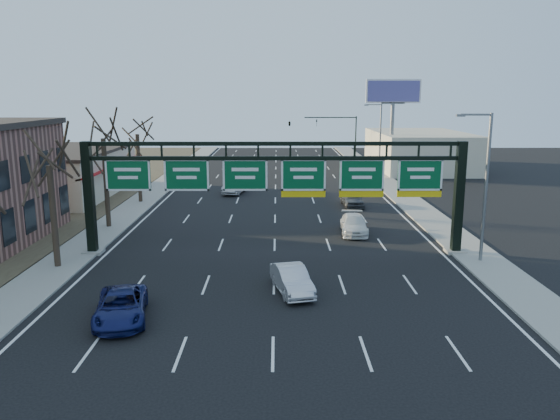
{
  "coord_description": "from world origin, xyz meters",
  "views": [
    {
      "loc": [
        0.18,
        -25.92,
        9.99
      ],
      "look_at": [
        0.35,
        6.3,
        3.2
      ],
      "focal_mm": 35.0,
      "sensor_mm": 36.0,
      "label": 1
    }
  ],
  "objects_px": {
    "car_blue_suv": "(121,306)",
    "car_white_wagon": "(354,224)",
    "sign_gantry": "(277,182)",
    "car_silver_sedan": "(292,280)"
  },
  "relations": [
    {
      "from": "car_blue_suv",
      "to": "car_white_wagon",
      "type": "bearing_deg",
      "value": 40.49
    },
    {
      "from": "car_silver_sedan",
      "to": "car_white_wagon",
      "type": "height_order",
      "value": "car_silver_sedan"
    },
    {
      "from": "car_blue_suv",
      "to": "car_silver_sedan",
      "type": "relative_size",
      "value": 1.14
    },
    {
      "from": "car_blue_suv",
      "to": "car_silver_sedan",
      "type": "bearing_deg",
      "value": 13.48
    },
    {
      "from": "car_white_wagon",
      "to": "sign_gantry",
      "type": "bearing_deg",
      "value": -134.01
    },
    {
      "from": "car_silver_sedan",
      "to": "car_white_wagon",
      "type": "xyz_separation_m",
      "value": [
        4.91,
        12.34,
        -0.02
      ]
    },
    {
      "from": "car_silver_sedan",
      "to": "car_white_wagon",
      "type": "relative_size",
      "value": 0.9
    },
    {
      "from": "car_white_wagon",
      "to": "car_blue_suv",
      "type": "bearing_deg",
      "value": -125.02
    },
    {
      "from": "sign_gantry",
      "to": "car_silver_sedan",
      "type": "distance_m",
      "value": 8.23
    },
    {
      "from": "sign_gantry",
      "to": "car_silver_sedan",
      "type": "bearing_deg",
      "value": -83.88
    }
  ]
}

